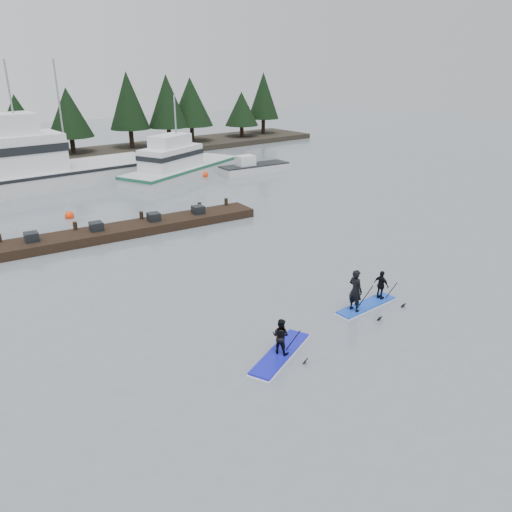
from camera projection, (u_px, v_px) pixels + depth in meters
ground at (352, 326)px, 19.49m from camera, size 160.00×160.00×0.00m
far_shore at (32, 162)px, 49.93m from camera, size 70.00×8.00×0.60m
treeline at (32, 165)px, 50.03m from camera, size 60.00×4.00×8.00m
fishing_boat_large at (29, 178)px, 40.36m from camera, size 20.21×6.06×11.06m
fishing_boat_medium at (180, 171)px, 44.48m from camera, size 13.28×8.28×7.87m
skiff at (254, 168)px, 46.35m from camera, size 6.74×2.61×0.77m
floating_dock at (131, 229)px, 29.90m from camera, size 16.22×3.93×0.54m
buoy_c at (205, 177)px, 44.82m from camera, size 0.63×0.63×0.63m
buoy_b at (70, 218)px, 32.95m from camera, size 0.60×0.60×0.60m
paddleboard_solo at (280, 344)px, 17.35m from camera, size 3.33×2.01×1.87m
paddleboard_duo at (366, 292)px, 20.68m from camera, size 3.05×1.09×2.35m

